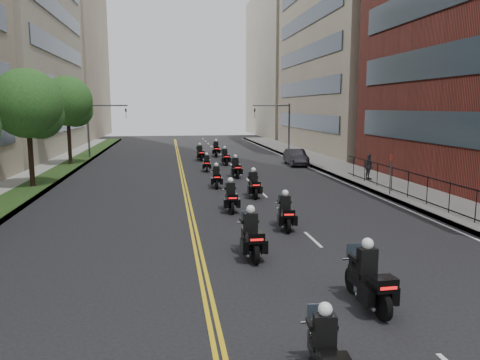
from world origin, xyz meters
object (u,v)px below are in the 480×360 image
(motorcycle_3, at_px, (286,214))
(motorcycle_9, at_px, (225,157))
(motorcycle_0, at_px, (326,354))
(motorcycle_10, at_px, (200,154))
(motorcycle_5, at_px, (254,186))
(motorcycle_1, at_px, (369,281))
(motorcycle_11, at_px, (216,150))
(motorcycle_8, at_px, (207,164))
(parked_sedan, at_px, (296,157))
(pedestrian_c, at_px, (369,167))
(motorcycle_6, at_px, (216,178))
(motorcycle_4, at_px, (231,198))
(motorcycle_7, at_px, (236,168))
(motorcycle_2, at_px, (251,237))

(motorcycle_3, distance_m, motorcycle_9, 22.97)
(motorcycle_0, relative_size, motorcycle_10, 0.92)
(motorcycle_0, xyz_separation_m, motorcycle_5, (2.04, 18.77, 0.05))
(motorcycle_1, distance_m, motorcycle_9, 31.16)
(motorcycle_11, bearing_deg, motorcycle_8, -97.54)
(motorcycle_11, height_order, parked_sedan, motorcycle_11)
(motorcycle_5, height_order, motorcycle_10, motorcycle_10)
(pedestrian_c, bearing_deg, motorcycle_8, 48.53)
(motorcycle_6, distance_m, motorcycle_11, 19.34)
(motorcycle_0, xyz_separation_m, motorcycle_8, (0.22, 30.36, -0.03))
(motorcycle_9, bearing_deg, motorcycle_4, -99.18)
(motorcycle_1, height_order, motorcycle_7, motorcycle_1)
(motorcycle_6, xyz_separation_m, motorcycle_9, (2.00, 11.97, 0.04))
(motorcycle_4, height_order, parked_sedan, motorcycle_4)
(motorcycle_1, relative_size, motorcycle_6, 1.14)
(motorcycle_9, bearing_deg, motorcycle_1, -93.08)
(motorcycle_0, distance_m, motorcycle_6, 22.43)
(motorcycle_1, bearing_deg, parked_sedan, 75.62)
(motorcycle_9, distance_m, motorcycle_11, 7.28)
(motorcycle_7, bearing_deg, motorcycle_8, 114.28)
(motorcycle_6, distance_m, motorcycle_8, 7.93)
(motorcycle_2, bearing_deg, motorcycle_9, 84.66)
(motorcycle_0, distance_m, motorcycle_1, 3.97)
(motorcycle_0, xyz_separation_m, motorcycle_6, (0.21, 22.43, 0.00))
(motorcycle_4, xyz_separation_m, motorcycle_9, (2.00, 19.15, 0.00))
(motorcycle_4, xyz_separation_m, pedestrian_c, (10.93, 8.03, 0.37))
(motorcycle_5, height_order, pedestrian_c, pedestrian_c)
(motorcycle_6, relative_size, pedestrian_c, 1.23)
(motorcycle_7, bearing_deg, motorcycle_4, -101.80)
(motorcycle_4, distance_m, pedestrian_c, 13.57)
(motorcycle_9, xyz_separation_m, motorcycle_10, (-2.03, 3.79, 0.01))
(motorcycle_10, xyz_separation_m, motorcycle_11, (1.95, 3.49, 0.05))
(motorcycle_9, bearing_deg, motorcycle_7, -94.13)
(motorcycle_1, bearing_deg, motorcycle_5, 88.38)
(motorcycle_5, xyz_separation_m, motorcycle_10, (-1.86, 19.41, 0.00))
(motorcycle_3, height_order, motorcycle_10, motorcycle_10)
(motorcycle_5, distance_m, motorcycle_6, 4.09)
(motorcycle_4, relative_size, motorcycle_6, 1.06)
(motorcycle_9, relative_size, pedestrian_c, 1.30)
(motorcycle_9, bearing_deg, motorcycle_6, -102.73)
(motorcycle_3, relative_size, parked_sedan, 0.52)
(motorcycle_5, distance_m, motorcycle_8, 11.73)
(motorcycle_10, xyz_separation_m, pedestrian_c, (10.97, -14.91, 0.35))
(motorcycle_2, distance_m, motorcycle_11, 33.92)
(motorcycle_6, bearing_deg, motorcycle_9, 83.46)
(motorcycle_0, distance_m, parked_sedan, 34.30)
(motorcycle_1, xyz_separation_m, motorcycle_10, (-2.12, 34.95, -0.04))
(motorcycle_11, bearing_deg, motorcycle_9, -87.31)
(motorcycle_11, bearing_deg, motorcycle_4, -92.10)
(motorcycle_10, distance_m, motorcycle_11, 4.00)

